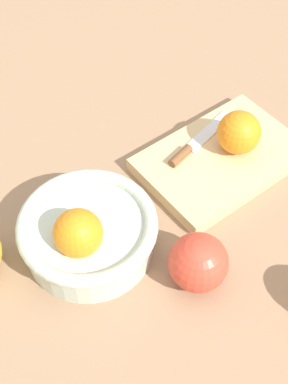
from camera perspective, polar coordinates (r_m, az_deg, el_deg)
The scene contains 6 objects.
ground_plane at distance 0.78m, azimuth 4.98°, elevation -4.19°, with size 2.40×2.40×0.00m, color #997556.
bowl at distance 0.73m, azimuth -6.10°, elevation -4.38°, with size 0.19×0.19×0.10m.
cutting_board at distance 0.85m, azimuth 8.23°, elevation 3.50°, with size 0.25×0.17×0.02m, color #DBB77F.
orange_on_board at distance 0.84m, azimuth 10.13°, elevation 6.30°, with size 0.07×0.07×0.07m, color orange.
knife at distance 0.85m, azimuth 5.29°, elevation 5.03°, with size 0.16×0.02×0.01m.
apple_front_left at distance 0.70m, azimuth 5.83°, elevation -7.52°, with size 0.08×0.08×0.08m, color #D6422D.
Camera 1 is at (-0.38, -0.23, 0.64)m, focal length 49.74 mm.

